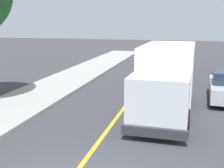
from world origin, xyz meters
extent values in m
cube|color=gold|center=(0.00, 10.00, 0.00)|extent=(0.16, 56.00, 0.01)
cube|color=white|center=(2.11, 8.29, 1.90)|extent=(2.55, 5.07, 2.60)
cube|color=silver|center=(2.00, 4.79, 1.45)|extent=(2.34, 2.07, 1.70)
cube|color=#1E2D3D|center=(1.98, 3.89, 1.82)|extent=(2.04, 0.14, 0.75)
cube|color=#2D2D33|center=(1.97, 3.71, 0.42)|extent=(2.40, 0.27, 0.36)
cylinder|color=black|center=(3.06, 4.96, 0.50)|extent=(0.33, 1.01, 1.00)
cylinder|color=black|center=(0.96, 5.02, 0.50)|extent=(0.33, 1.01, 1.00)
cylinder|color=black|center=(3.19, 9.51, 0.50)|extent=(0.33, 1.01, 1.00)
cylinder|color=black|center=(1.09, 9.57, 0.50)|extent=(0.33, 1.01, 1.00)
cube|color=silver|center=(1.90, 15.23, 0.65)|extent=(1.83, 4.41, 0.76)
cube|color=#1E2D3D|center=(1.90, 15.38, 1.35)|extent=(1.60, 1.81, 0.64)
cylinder|color=black|center=(2.68, 13.81, 0.32)|extent=(0.23, 0.64, 0.64)
cylinder|color=black|center=(1.10, 13.83, 0.32)|extent=(0.23, 0.64, 0.64)
cylinder|color=black|center=(2.70, 16.63, 0.32)|extent=(0.23, 0.64, 0.64)
cylinder|color=black|center=(1.12, 16.64, 0.32)|extent=(0.23, 0.64, 0.64)
cube|color=maroon|center=(1.96, 20.73, 0.65)|extent=(2.00, 4.48, 0.76)
cube|color=#1E2D3D|center=(1.95, 20.88, 1.35)|extent=(1.67, 1.87, 0.64)
cylinder|color=black|center=(2.81, 19.36, 0.32)|extent=(0.25, 0.65, 0.64)
cylinder|color=black|center=(1.23, 19.29, 0.32)|extent=(0.25, 0.65, 0.64)
cylinder|color=black|center=(2.68, 22.18, 0.32)|extent=(0.25, 0.65, 0.64)
cylinder|color=black|center=(1.10, 22.10, 0.32)|extent=(0.25, 0.65, 0.64)
cylinder|color=black|center=(4.48, 11.92, 0.32)|extent=(0.25, 0.65, 0.64)
cylinder|color=black|center=(4.34, 9.11, 0.32)|extent=(0.25, 0.65, 0.64)
camera|label=1|loc=(2.98, -6.34, 4.37)|focal=47.39mm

